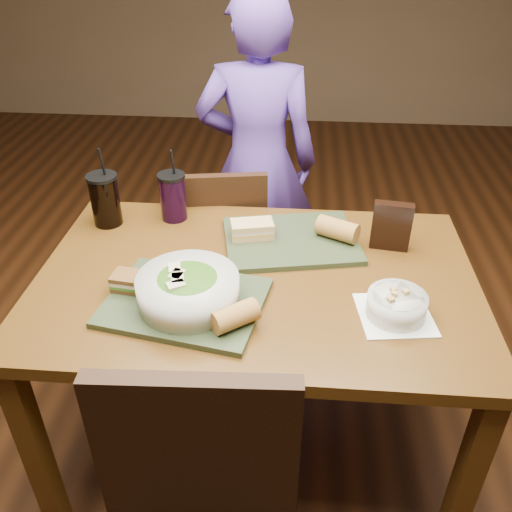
# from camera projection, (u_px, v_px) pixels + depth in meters

# --- Properties ---
(ground) EXTENTS (6.00, 6.00, 0.00)m
(ground) POSITION_uv_depth(u_px,v_px,m) (256.00, 439.00, 2.02)
(ground) COLOR #381C0B
(ground) RESTS_ON ground
(dining_table) EXTENTS (1.30, 0.85, 0.75)m
(dining_table) POSITION_uv_depth(u_px,v_px,m) (256.00, 300.00, 1.65)
(dining_table) COLOR #503210
(dining_table) RESTS_ON ground
(chair_far) EXTENTS (0.43, 0.43, 0.86)m
(chair_far) POSITION_uv_depth(u_px,v_px,m) (222.00, 252.00, 2.21)
(chair_far) COLOR black
(chair_far) RESTS_ON ground
(diner) EXTENTS (0.53, 0.35, 1.44)m
(diner) POSITION_uv_depth(u_px,v_px,m) (257.00, 163.00, 2.36)
(diner) COLOR #5B3AA1
(diner) RESTS_ON ground
(tray_near) EXTENTS (0.47, 0.39, 0.02)m
(tray_near) POSITION_uv_depth(u_px,v_px,m) (185.00, 302.00, 1.48)
(tray_near) COLOR #2C3820
(tray_near) RESTS_ON dining_table
(tray_far) EXTENTS (0.47, 0.39, 0.02)m
(tray_far) POSITION_uv_depth(u_px,v_px,m) (291.00, 240.00, 1.75)
(tray_far) COLOR #2C3820
(tray_far) RESTS_ON dining_table
(salad_bowl) EXTENTS (0.28, 0.28, 0.09)m
(salad_bowl) POSITION_uv_depth(u_px,v_px,m) (188.00, 288.00, 1.45)
(salad_bowl) COLOR silver
(salad_bowl) RESTS_ON tray_near
(soup_bowl) EXTENTS (0.21, 0.21, 0.08)m
(soup_bowl) POSITION_uv_depth(u_px,v_px,m) (396.00, 305.00, 1.43)
(soup_bowl) COLOR white
(soup_bowl) RESTS_ON dining_table
(sandwich_near) EXTENTS (0.11, 0.08, 0.05)m
(sandwich_near) POSITION_uv_depth(u_px,v_px,m) (131.00, 282.00, 1.51)
(sandwich_near) COLOR #593819
(sandwich_near) RESTS_ON tray_near
(sandwich_far) EXTENTS (0.15, 0.10, 0.05)m
(sandwich_far) POSITION_uv_depth(u_px,v_px,m) (252.00, 229.00, 1.74)
(sandwich_far) COLOR tan
(sandwich_far) RESTS_ON tray_far
(baguette_near) EXTENTS (0.13, 0.12, 0.06)m
(baguette_near) POSITION_uv_depth(u_px,v_px,m) (235.00, 316.00, 1.37)
(baguette_near) COLOR #AD7533
(baguette_near) RESTS_ON tray_near
(baguette_far) EXTENTS (0.15, 0.12, 0.07)m
(baguette_far) POSITION_uv_depth(u_px,v_px,m) (338.00, 229.00, 1.73)
(baguette_far) COLOR #AD7533
(baguette_far) RESTS_ON tray_far
(cup_cola) EXTENTS (0.10, 0.10, 0.28)m
(cup_cola) POSITION_uv_depth(u_px,v_px,m) (105.00, 199.00, 1.81)
(cup_cola) COLOR black
(cup_cola) RESTS_ON dining_table
(cup_berry) EXTENTS (0.09, 0.09, 0.26)m
(cup_berry) POSITION_uv_depth(u_px,v_px,m) (173.00, 196.00, 1.85)
(cup_berry) COLOR black
(cup_berry) RESTS_ON dining_table
(chip_bag) EXTENTS (0.12, 0.05, 0.16)m
(chip_bag) POSITION_uv_depth(u_px,v_px,m) (391.00, 226.00, 1.69)
(chip_bag) COLOR black
(chip_bag) RESTS_ON dining_table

